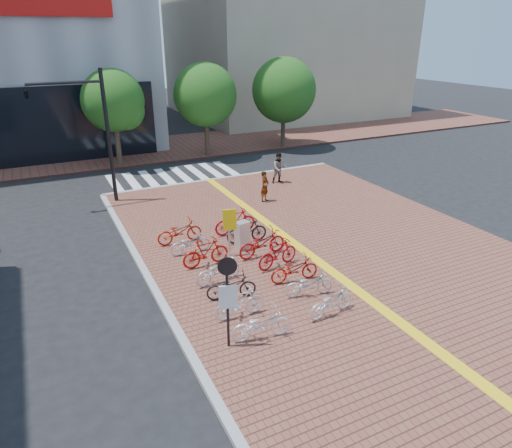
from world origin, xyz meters
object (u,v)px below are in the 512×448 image
bike_3 (218,270)px  bike_10 (278,253)px  bike_7 (331,302)px  bike_8 (309,284)px  bike_9 (294,269)px  pedestrian_b (279,168)px  traffic_light_pole (72,114)px  bike_12 (247,231)px  notice_sign (228,292)px  bike_1 (240,303)px  bike_6 (180,232)px  bike_11 (262,243)px  pedestrian_a (265,187)px  yellow_sign (229,224)px  bike_5 (190,243)px  utility_box (242,235)px  bike_4 (206,252)px  bike_13 (235,221)px  bike_0 (261,324)px  bike_2 (231,286)px

bike_3 → bike_10: 2.35m
bike_7 → bike_8: size_ratio=1.03×
bike_9 → pedestrian_b: size_ratio=1.01×
traffic_light_pole → bike_12: bearing=-54.6°
notice_sign → bike_9: bearing=33.9°
bike_1 → bike_8: bike_1 is taller
bike_6 → bike_11: (2.46, -2.50, 0.04)m
pedestrian_a → yellow_sign: bearing=-162.6°
bike_1 → pedestrian_a: pedestrian_a is taller
bike_5 → utility_box: (1.98, -0.51, 0.14)m
bike_6 → pedestrian_a: pedestrian_a is taller
bike_9 → notice_sign: size_ratio=0.63×
bike_7 → bike_4: bearing=18.4°
bike_9 → traffic_light_pole: size_ratio=0.27×
bike_10 → bike_12: bearing=-8.6°
bike_6 → pedestrian_a: 6.07m
bike_13 → pedestrian_b: pedestrian_b is taller
bike_11 → bike_0: bearing=147.4°
bike_12 → pedestrian_a: 4.95m
bike_4 → bike_9: (2.31, -2.40, -0.08)m
pedestrian_b → notice_sign: notice_sign is taller
bike_13 → notice_sign: notice_sign is taller
bike_6 → notice_sign: (-0.84, -7.01, 1.24)m
bike_11 → bike_13: bike_13 is taller
utility_box → bike_10: bearing=-75.2°
bike_7 → bike_9: bike_9 is taller
bike_1 → bike_13: (2.37, 5.69, 0.07)m
utility_box → notice_sign: bearing=-118.1°
bike_5 → bike_11: size_ratio=0.81×
bike_12 → bike_0: bearing=163.7°
bike_8 → notice_sign: size_ratio=0.59×
bike_6 → bike_12: bike_12 is taller
bike_7 → bike_9: bearing=-8.8°
bike_9 → bike_6: bearing=33.9°
bike_9 → bike_7: bearing=-175.6°
bike_12 → yellow_sign: size_ratio=0.89×
bike_13 → yellow_sign: bearing=149.0°
bike_9 → utility_box: 3.17m
bike_8 → utility_box: size_ratio=1.44×
bike_5 → traffic_light_pole: bearing=21.0°
bike_11 → traffic_light_pole: (-5.31, 8.81, 3.90)m
bike_3 → bike_11: bike_11 is taller
bike_6 → pedestrian_b: bearing=-56.3°
bike_2 → pedestrian_a: bearing=-22.0°
bike_5 → utility_box: size_ratio=1.43×
bike_0 → bike_10: (2.45, 3.50, 0.08)m
bike_7 → bike_11: bike_11 is taller
bike_8 → utility_box: bearing=18.4°
traffic_light_pole → pedestrian_b: bearing=-6.0°
bike_8 → bike_11: size_ratio=0.81×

